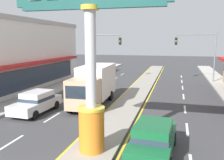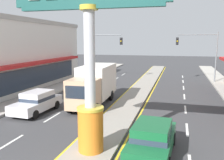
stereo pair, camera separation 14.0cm
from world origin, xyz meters
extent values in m
cube|color=gray|center=(0.00, 18.00, 0.07)|extent=(2.21, 52.00, 0.14)
cube|color=#ADA89E|center=(-8.86, 16.00, 0.09)|extent=(2.30, 60.00, 0.18)
cube|color=silver|center=(-4.41, 4.80, 0.00)|extent=(0.14, 2.20, 0.01)
cube|color=silver|center=(-4.41, 9.20, 0.00)|extent=(0.14, 2.20, 0.01)
cube|color=silver|center=(-4.41, 13.60, 0.00)|extent=(0.14, 2.20, 0.01)
cube|color=silver|center=(-4.41, 18.00, 0.00)|extent=(0.14, 2.20, 0.01)
cube|color=silver|center=(-4.41, 22.40, 0.00)|extent=(0.14, 2.20, 0.01)
cube|color=silver|center=(-4.41, 26.80, 0.00)|extent=(0.14, 2.20, 0.01)
cube|color=silver|center=(-4.41, 31.20, 0.00)|extent=(0.14, 2.20, 0.01)
cube|color=silver|center=(4.41, 9.20, 0.00)|extent=(0.14, 2.20, 0.01)
cube|color=silver|center=(4.41, 13.60, 0.00)|extent=(0.14, 2.20, 0.01)
cube|color=silver|center=(4.41, 18.00, 0.00)|extent=(0.14, 2.20, 0.01)
cube|color=silver|center=(4.41, 22.40, 0.00)|extent=(0.14, 2.20, 0.01)
cube|color=silver|center=(4.41, 26.80, 0.00)|extent=(0.14, 2.20, 0.01)
cube|color=silver|center=(4.41, 31.20, 0.00)|extent=(0.14, 2.20, 0.01)
cube|color=yellow|center=(-1.29, 18.00, 0.00)|extent=(0.12, 52.00, 0.01)
cube|color=yellow|center=(1.29, 18.00, 0.00)|extent=(0.12, 52.00, 0.01)
cylinder|color=orange|center=(0.00, 4.86, 1.12)|extent=(1.16, 1.16, 1.96)
cylinder|color=gold|center=(0.00, 4.86, 2.16)|extent=(1.22, 1.22, 0.12)
cylinder|color=#B7B7BC|center=(0.00, 4.86, 4.37)|extent=(0.49, 0.49, 4.55)
cylinder|color=gold|center=(0.00, 4.86, 6.55)|extent=(0.79, 0.79, 0.20)
cube|color=#194C47|center=(0.00, 4.86, 6.57)|extent=(6.37, 0.29, 0.16)
cube|color=#B21E1E|center=(-10.09, 15.69, 2.94)|extent=(0.90, 20.45, 0.30)
cube|color=#283342|center=(-10.50, 15.69, 1.50)|extent=(0.08, 19.73, 2.00)
cylinder|color=slate|center=(-8.11, 25.81, 3.10)|extent=(0.16, 0.16, 6.20)
cylinder|color=slate|center=(-5.80, 25.81, 5.90)|extent=(4.62, 0.12, 0.12)
cube|color=black|center=(-3.49, 25.65, 5.09)|extent=(0.32, 0.24, 0.92)
sphere|color=black|center=(-3.49, 25.51, 5.39)|extent=(0.17, 0.17, 0.17)
sphere|color=yellow|center=(-3.49, 25.51, 5.09)|extent=(0.17, 0.17, 0.17)
sphere|color=black|center=(-3.49, 25.51, 4.79)|extent=(0.17, 0.17, 0.17)
cylinder|color=slate|center=(8.11, 26.59, 3.10)|extent=(0.16, 0.16, 6.20)
cylinder|color=slate|center=(5.80, 26.59, 5.90)|extent=(4.62, 0.12, 0.12)
cube|color=black|center=(3.49, 26.43, 5.09)|extent=(0.32, 0.24, 0.92)
sphere|color=black|center=(3.49, 26.29, 5.39)|extent=(0.17, 0.17, 0.17)
sphere|color=yellow|center=(3.49, 26.29, 5.09)|extent=(0.17, 0.17, 0.17)
sphere|color=black|center=(3.49, 26.29, 4.79)|extent=(0.17, 0.17, 0.17)
cube|color=silver|center=(-6.06, 9.90, 0.60)|extent=(2.00, 4.39, 0.66)
cube|color=silver|center=(-6.05, 10.07, 1.23)|extent=(1.67, 2.23, 0.60)
cube|color=#283342|center=(-6.05, 10.07, 1.05)|extent=(1.70, 2.26, 0.24)
cylinder|color=black|center=(-5.32, 8.52, 0.31)|extent=(0.25, 0.63, 0.62)
cylinder|color=black|center=(-6.94, 8.61, 0.31)|extent=(0.25, 0.63, 0.62)
cylinder|color=black|center=(-5.17, 11.19, 0.31)|extent=(0.25, 0.63, 0.62)
cylinder|color=black|center=(-6.79, 11.28, 0.31)|extent=(0.25, 0.63, 0.62)
cube|color=tan|center=(-2.72, 10.68, 1.41)|extent=(2.17, 2.07, 2.10)
cube|color=#283342|center=(-2.69, 9.72, 1.71)|extent=(1.85, 0.14, 0.90)
cube|color=silver|center=(-2.84, 14.18, 1.82)|extent=(2.36, 4.87, 2.60)
cylinder|color=black|center=(-1.75, 10.52, 0.42)|extent=(0.29, 0.85, 0.84)
cylinder|color=black|center=(-3.68, 10.45, 0.42)|extent=(0.29, 0.85, 0.84)
cylinder|color=black|center=(-1.85, 14.93, 0.42)|extent=(0.29, 0.85, 0.84)
cylinder|color=black|center=(-3.87, 14.87, 0.42)|extent=(0.29, 0.85, 0.84)
cube|color=#14562D|center=(2.76, 5.51, 0.60)|extent=(2.01, 4.40, 0.66)
cube|color=#14562D|center=(2.74, 5.33, 1.23)|extent=(1.67, 2.24, 0.60)
cube|color=#283342|center=(2.74, 5.33, 1.05)|extent=(1.71, 2.26, 0.24)
cylinder|color=black|center=(2.03, 6.89, 0.31)|extent=(0.26, 0.63, 0.62)
cylinder|color=black|center=(3.64, 6.79, 0.31)|extent=(0.26, 0.63, 0.62)
cylinder|color=black|center=(1.87, 4.22, 0.31)|extent=(0.26, 0.63, 0.62)
camera|label=1|loc=(3.62, -5.14, 5.18)|focal=38.96mm
camera|label=2|loc=(3.76, -5.11, 5.18)|focal=38.96mm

